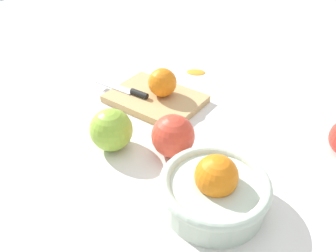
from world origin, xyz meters
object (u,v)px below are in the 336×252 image
orange_on_board (162,82)px  knife (128,90)px  apple_back_center (172,136)px  cutting_board (155,99)px  bowl (214,189)px  apple_back_right (111,130)px

orange_on_board → knife: (0.07, 0.05, -0.03)m
apple_back_center → cutting_board: bearing=-33.9°
cutting_board → orange_on_board: 0.05m
orange_on_board → knife: size_ratio=0.42×
bowl → apple_back_right: 0.23m
bowl → apple_back_center: 0.15m
knife → apple_back_right: (-0.12, 0.14, 0.02)m
orange_on_board → apple_back_right: bearing=104.6°
bowl → orange_on_board: (0.28, -0.17, 0.01)m
orange_on_board → bowl: bearing=149.4°
cutting_board → apple_back_right: size_ratio=2.53×
apple_back_right → apple_back_center: same height
orange_on_board → knife: orange_on_board is taller
bowl → cutting_board: 0.33m
cutting_board → knife: bearing=30.0°
knife → apple_back_right: 0.18m
cutting_board → apple_back_center: size_ratio=2.56×
bowl → apple_back_center: bearing=-19.6°
cutting_board → knife: size_ratio=1.35×
knife → apple_back_center: 0.22m
bowl → knife: bearing=-18.8°
orange_on_board → apple_back_right: same height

